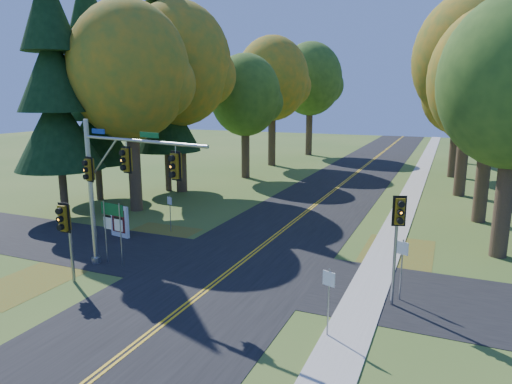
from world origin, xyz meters
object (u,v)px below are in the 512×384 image
at_px(traffic_mast, 114,177).
at_px(east_signal_pole, 398,223).
at_px(info_kiosk, 120,221).
at_px(route_sign_cluster, 113,221).

xyz_separation_m(traffic_mast, east_signal_pole, (11.95, 1.25, -1.12)).
height_order(east_signal_pole, info_kiosk, east_signal_pole).
bearing_deg(route_sign_cluster, info_kiosk, 133.64).
relative_size(traffic_mast, info_kiosk, 4.07).
bearing_deg(info_kiosk, traffic_mast, -41.12).
bearing_deg(info_kiosk, east_signal_pole, -1.52).
xyz_separation_m(east_signal_pole, route_sign_cluster, (-12.81, -0.55, -1.15)).
relative_size(east_signal_pole, info_kiosk, 2.39).
distance_m(traffic_mast, info_kiosk, 6.57).
distance_m(east_signal_pole, route_sign_cluster, 12.87).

